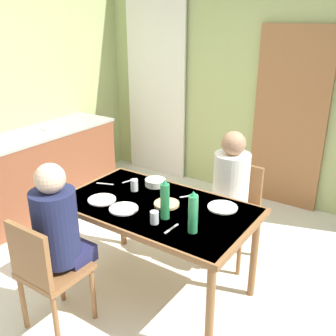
% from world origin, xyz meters
% --- Properties ---
extents(ground_plane, '(5.74, 5.74, 0.00)m').
position_xyz_m(ground_plane, '(0.00, 0.00, 0.00)').
color(ground_plane, silver).
extents(wall_back, '(4.26, 0.10, 2.84)m').
position_xyz_m(wall_back, '(0.00, 2.21, 1.42)').
color(wall_back, '#ACBA77').
rests_on(wall_back, ground_plane).
extents(wall_left, '(0.10, 3.31, 2.84)m').
position_xyz_m(wall_left, '(-2.03, 0.55, 1.42)').
color(wall_left, '#ABB977').
rests_on(wall_left, ground_plane).
extents(door_wooden, '(0.80, 0.05, 2.00)m').
position_xyz_m(door_wooden, '(0.52, 2.13, 1.00)').
color(door_wooden, '#9A653C').
rests_on(door_wooden, ground_plane).
extents(curtain_panel, '(0.90, 0.03, 2.39)m').
position_xyz_m(curtain_panel, '(-1.27, 2.11, 1.19)').
color(curtain_panel, white).
rests_on(curtain_panel, ground_plane).
extents(kitchen_counter, '(0.61, 2.09, 0.91)m').
position_xyz_m(kitchen_counter, '(-1.70, 0.35, 0.45)').
color(kitchen_counter, brown).
rests_on(kitchen_counter, ground_plane).
extents(dining_table, '(1.46, 0.85, 0.76)m').
position_xyz_m(dining_table, '(0.22, 0.04, 0.68)').
color(dining_table, brown).
rests_on(dining_table, ground_plane).
extents(chair_near_diner, '(0.40, 0.40, 0.87)m').
position_xyz_m(chair_near_diner, '(-0.14, -0.74, 0.50)').
color(chair_near_diner, brown).
rests_on(chair_near_diner, ground_plane).
extents(chair_far_diner, '(0.40, 0.40, 0.87)m').
position_xyz_m(chair_far_diner, '(0.52, 0.82, 0.50)').
color(chair_far_diner, brown).
rests_on(chair_far_diner, ground_plane).
extents(person_near_diner, '(0.30, 0.37, 0.77)m').
position_xyz_m(person_near_diner, '(-0.14, -0.60, 0.78)').
color(person_near_diner, '#222450').
rests_on(person_near_diner, ground_plane).
extents(person_far_diner, '(0.30, 0.37, 0.77)m').
position_xyz_m(person_far_diner, '(0.52, 0.68, 0.78)').
color(person_far_diner, silver).
rests_on(person_far_diner, ground_plane).
extents(water_bottle_green_near, '(0.06, 0.06, 0.30)m').
position_xyz_m(water_bottle_green_near, '(0.64, -0.14, 0.90)').
color(water_bottle_green_near, '#319959').
rests_on(water_bottle_green_near, dining_table).
extents(water_bottle_green_far, '(0.06, 0.06, 0.29)m').
position_xyz_m(water_bottle_green_far, '(0.38, -0.09, 0.90)').
color(water_bottle_green_far, '#298447').
rests_on(water_bottle_green_far, dining_table).
extents(serving_bowl_center, '(0.17, 0.17, 0.05)m').
position_xyz_m(serving_bowl_center, '(0.00, 0.33, 0.78)').
color(serving_bowl_center, silver).
rests_on(serving_bowl_center, dining_table).
extents(dinner_plate_near_left, '(0.22, 0.22, 0.01)m').
position_xyz_m(dinner_plate_near_left, '(-0.17, -0.13, 0.76)').
color(dinner_plate_near_left, white).
rests_on(dinner_plate_near_left, dining_table).
extents(dinner_plate_near_right, '(0.22, 0.22, 0.01)m').
position_xyz_m(dinner_plate_near_right, '(0.65, 0.28, 0.76)').
color(dinner_plate_near_right, white).
rests_on(dinner_plate_near_right, dining_table).
extents(dinner_plate_far_center, '(0.21, 0.21, 0.01)m').
position_xyz_m(dinner_plate_far_center, '(0.06, -0.15, 0.76)').
color(dinner_plate_far_center, white).
rests_on(dinner_plate_far_center, dining_table).
extents(drinking_glass_by_near_diner, '(0.06, 0.06, 0.09)m').
position_xyz_m(drinking_glass_by_near_diner, '(0.36, -0.19, 0.80)').
color(drinking_glass_by_near_diner, silver).
rests_on(drinking_glass_by_near_diner, dining_table).
extents(drinking_glass_by_far_diner, '(0.06, 0.06, 0.09)m').
position_xyz_m(drinking_glass_by_far_diner, '(-0.08, 0.15, 0.80)').
color(drinking_glass_by_far_diner, silver).
rests_on(drinking_glass_by_far_diner, dining_table).
extents(bread_plate_sliced, '(0.19, 0.19, 0.02)m').
position_xyz_m(bread_plate_sliced, '(0.28, 0.08, 0.77)').
color(bread_plate_sliced, '#DBB77A').
rests_on(bread_plate_sliced, dining_table).
extents(cutlery_knife_near, '(0.02, 0.15, 0.00)m').
position_xyz_m(cutlery_knife_near, '(0.50, -0.19, 0.76)').
color(cutlery_knife_near, silver).
rests_on(cutlery_knife_near, dining_table).
extents(cutlery_fork_near, '(0.06, 0.15, 0.00)m').
position_xyz_m(cutlery_fork_near, '(-0.24, 0.28, 0.76)').
color(cutlery_fork_near, silver).
rests_on(cutlery_fork_near, dining_table).
extents(cutlery_knife_far, '(0.15, 0.07, 0.00)m').
position_xyz_m(cutlery_knife_far, '(-0.37, 0.11, 0.76)').
color(cutlery_knife_far, silver).
rests_on(cutlery_knife_far, dining_table).
extents(cutlery_fork_far, '(0.10, 0.13, 0.00)m').
position_xyz_m(cutlery_fork_far, '(0.34, 0.31, 0.76)').
color(cutlery_fork_far, silver).
rests_on(cutlery_fork_far, dining_table).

